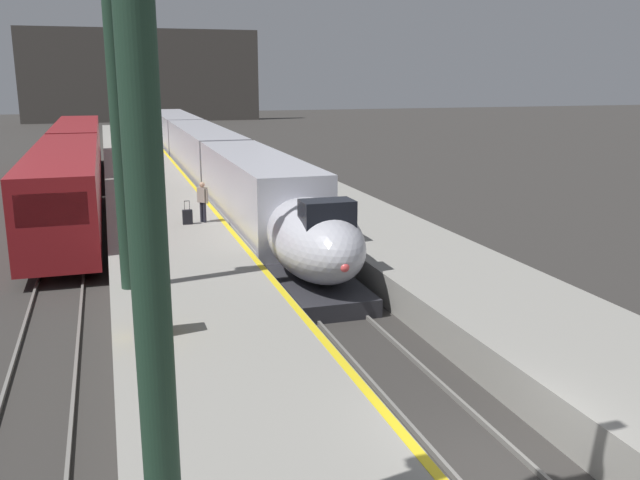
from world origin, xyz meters
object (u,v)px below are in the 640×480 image
regional_train_adjacent (73,163)px  station_column_mid (116,92)px  passenger_near_edge (203,199)px  ticket_machine_yellow (150,305)px  station_column_near (142,61)px  rolling_suitcase (188,217)px  highspeed_train_main (206,155)px

regional_train_adjacent → station_column_mid: station_column_mid is taller
passenger_near_edge → ticket_machine_yellow: size_ratio=1.06×
station_column_mid → ticket_machine_yellow: station_column_mid is taller
station_column_near → rolling_suitcase: station_column_near is taller
passenger_near_edge → rolling_suitcase: 0.98m
highspeed_train_main → station_column_near: station_column_near is taller
passenger_near_edge → regional_train_adjacent: bearing=112.2°
regional_train_adjacent → station_column_near: bearing=-86.2°
regional_train_adjacent → rolling_suitcase: (4.84, -13.75, -0.77)m
ticket_machine_yellow → passenger_near_edge: bearing=76.6°
station_column_near → rolling_suitcase: (2.59, 20.24, -5.80)m
rolling_suitcase → highspeed_train_main: bearing=79.3°
regional_train_adjacent → ticket_machine_yellow: 26.08m
regional_train_adjacent → passenger_near_edge: bearing=-67.8°
rolling_suitcase → ticket_machine_yellow: bearing=-100.6°
rolling_suitcase → regional_train_adjacent: bearing=109.4°
highspeed_train_main → rolling_suitcase: 17.51m
station_column_near → regional_train_adjacent: bearing=93.8°
station_column_mid → rolling_suitcase: station_column_mid is taller
regional_train_adjacent → station_column_mid: (2.20, -21.99, 4.46)m
highspeed_train_main → regional_train_adjacent: regional_train_adjacent is taller
station_column_near → ticket_machine_yellow: station_column_near is taller
regional_train_adjacent → ticket_machine_yellow: (2.55, -25.96, -0.34)m
station_column_near → ticket_machine_yellow: 9.66m
station_column_mid → rolling_suitcase: (2.64, 8.24, -5.23)m
station_column_mid → regional_train_adjacent: bearing=95.7°
passenger_near_edge → rolling_suitcase: size_ratio=1.72×
highspeed_train_main → station_column_near: (-5.85, -37.43, 5.19)m
passenger_near_edge → ticket_machine_yellow: (-2.97, -12.41, -0.25)m
highspeed_train_main → station_column_mid: size_ratio=6.11×
ticket_machine_yellow → station_column_mid: bearing=95.0°
station_column_mid → rolling_suitcase: bearing=72.2°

